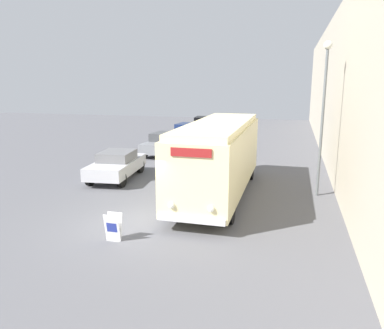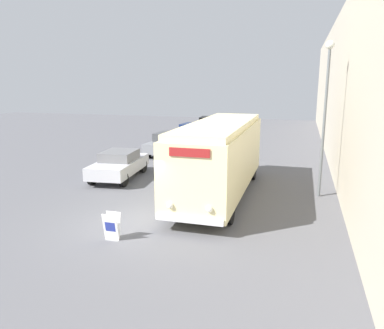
{
  "view_description": "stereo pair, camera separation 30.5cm",
  "coord_description": "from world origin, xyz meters",
  "px_view_note": "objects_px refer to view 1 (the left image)",
  "views": [
    {
      "loc": [
        5.21,
        -11.69,
        5.04
      ],
      "look_at": [
        1.53,
        1.92,
        1.89
      ],
      "focal_mm": 35.0,
      "sensor_mm": 36.0,
      "label": 1
    },
    {
      "loc": [
        5.5,
        -11.6,
        5.04
      ],
      "look_at": [
        1.53,
        1.92,
        1.89
      ],
      "focal_mm": 35.0,
      "sensor_mm": 36.0,
      "label": 2
    }
  ],
  "objects_px": {
    "streetlamp": "(324,99)",
    "vintage_bus": "(219,155)",
    "sign_board": "(113,228)",
    "parked_car_far": "(186,132)",
    "parked_car_mid": "(164,143)",
    "parked_car_distant": "(203,124)",
    "parked_car_near": "(117,164)"
  },
  "relations": [
    {
      "from": "vintage_bus",
      "to": "sign_board",
      "type": "height_order",
      "value": "vintage_bus"
    },
    {
      "from": "vintage_bus",
      "to": "parked_car_distant",
      "type": "distance_m",
      "value": 22.0
    },
    {
      "from": "parked_car_distant",
      "to": "parked_car_mid",
      "type": "bearing_deg",
      "value": -93.72
    },
    {
      "from": "vintage_bus",
      "to": "parked_car_far",
      "type": "xyz_separation_m",
      "value": [
        -5.91,
        15.34,
        -1.11
      ]
    },
    {
      "from": "parked_car_far",
      "to": "parked_car_mid",
      "type": "bearing_deg",
      "value": -83.02
    },
    {
      "from": "streetlamp",
      "to": "vintage_bus",
      "type": "bearing_deg",
      "value": -164.83
    },
    {
      "from": "sign_board",
      "to": "vintage_bus",
      "type": "bearing_deg",
      "value": 67.9
    },
    {
      "from": "sign_board",
      "to": "parked_car_distant",
      "type": "distance_m",
      "value": 27.13
    },
    {
      "from": "parked_car_distant",
      "to": "parked_car_far",
      "type": "bearing_deg",
      "value": -96.05
    },
    {
      "from": "streetlamp",
      "to": "parked_car_distant",
      "type": "distance_m",
      "value": 22.7
    },
    {
      "from": "streetlamp",
      "to": "parked_car_far",
      "type": "bearing_deg",
      "value": 125.77
    },
    {
      "from": "sign_board",
      "to": "parked_car_distant",
      "type": "xyz_separation_m",
      "value": [
        -3.44,
        26.91,
        0.33
      ]
    },
    {
      "from": "vintage_bus",
      "to": "parked_car_near",
      "type": "xyz_separation_m",
      "value": [
        -5.75,
        1.55,
        -1.09
      ]
    },
    {
      "from": "vintage_bus",
      "to": "parked_car_distant",
      "type": "height_order",
      "value": "vintage_bus"
    },
    {
      "from": "streetlamp",
      "to": "parked_car_distant",
      "type": "relative_size",
      "value": 1.39
    },
    {
      "from": "streetlamp",
      "to": "parked_car_far",
      "type": "xyz_separation_m",
      "value": [
        -10.21,
        14.17,
        -3.57
      ]
    },
    {
      "from": "vintage_bus",
      "to": "sign_board",
      "type": "distance_m",
      "value": 6.31
    },
    {
      "from": "vintage_bus",
      "to": "parked_car_mid",
      "type": "bearing_deg",
      "value": 123.32
    },
    {
      "from": "sign_board",
      "to": "parked_car_near",
      "type": "bearing_deg",
      "value": 115.38
    },
    {
      "from": "vintage_bus",
      "to": "parked_car_mid",
      "type": "xyz_separation_m",
      "value": [
        -5.58,
        8.48,
        -1.07
      ]
    },
    {
      "from": "vintage_bus",
      "to": "sign_board",
      "type": "relative_size",
      "value": 10.33
    },
    {
      "from": "parked_car_distant",
      "to": "streetlamp",
      "type": "bearing_deg",
      "value": -67.89
    },
    {
      "from": "parked_car_near",
      "to": "sign_board",
      "type": "bearing_deg",
      "value": -70.03
    },
    {
      "from": "streetlamp",
      "to": "parked_car_distant",
      "type": "bearing_deg",
      "value": 116.64
    },
    {
      "from": "vintage_bus",
      "to": "parked_car_mid",
      "type": "relative_size",
      "value": 2.16
    },
    {
      "from": "vintage_bus",
      "to": "parked_car_near",
      "type": "relative_size",
      "value": 2.07
    },
    {
      "from": "streetlamp",
      "to": "parked_car_near",
      "type": "xyz_separation_m",
      "value": [
        -10.05,
        0.38,
        -3.55
      ]
    },
    {
      "from": "parked_car_near",
      "to": "streetlamp",
      "type": "bearing_deg",
      "value": -7.6
    },
    {
      "from": "vintage_bus",
      "to": "parked_car_far",
      "type": "height_order",
      "value": "vintage_bus"
    },
    {
      "from": "parked_car_near",
      "to": "parked_car_far",
      "type": "height_order",
      "value": "parked_car_near"
    },
    {
      "from": "sign_board",
      "to": "parked_car_mid",
      "type": "xyz_separation_m",
      "value": [
        -3.26,
        14.18,
        0.34
      ]
    },
    {
      "from": "sign_board",
      "to": "parked_car_far",
      "type": "height_order",
      "value": "parked_car_far"
    }
  ]
}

